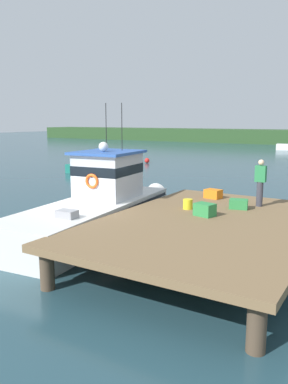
% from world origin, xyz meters
% --- Properties ---
extents(ground_plane, '(200.00, 200.00, 0.00)m').
position_xyz_m(ground_plane, '(0.00, 0.00, 0.00)').
color(ground_plane, '#23424C').
extents(dock, '(6.00, 9.00, 1.20)m').
position_xyz_m(dock, '(4.80, 0.00, 1.07)').
color(dock, '#4C3D2D').
rests_on(dock, ground).
extents(main_fishing_boat, '(3.35, 9.94, 4.80)m').
position_xyz_m(main_fishing_boat, '(0.14, 0.70, 1.01)').
color(main_fishing_boat, silver).
rests_on(main_fishing_boat, ground).
extents(crate_stack_near_edge, '(0.69, 0.57, 0.32)m').
position_xyz_m(crate_stack_near_edge, '(5.00, 2.06, 1.36)').
color(crate_stack_near_edge, '#2D8442').
rests_on(crate_stack_near_edge, dock).
extents(crate_single_by_cleat, '(0.69, 0.57, 0.40)m').
position_xyz_m(crate_single_by_cleat, '(4.42, 0.51, 1.40)').
color(crate_single_by_cleat, '#2D8442').
rests_on(crate_single_by_cleat, dock).
extents(crate_single_far, '(0.67, 0.54, 0.34)m').
position_xyz_m(crate_single_far, '(3.58, 3.33, 1.37)').
color(crate_single_far, orange).
rests_on(crate_single_far, dock).
extents(bait_bucket, '(0.32, 0.32, 0.34)m').
position_xyz_m(bait_bucket, '(3.56, 1.11, 1.37)').
color(bait_bucket, yellow).
rests_on(bait_bucket, dock).
extents(deckhand_by_the_boat, '(0.36, 0.22, 1.63)m').
position_xyz_m(deckhand_by_the_boat, '(5.48, 2.82, 2.06)').
color(deckhand_by_the_boat, '#383842').
rests_on(deckhand_by_the_boat, dock).
extents(moored_boat_mid_harbor, '(1.67, 4.79, 1.20)m').
position_xyz_m(moored_boat_mid_harbor, '(-11.70, 14.73, 0.41)').
color(moored_boat_mid_harbor, '#196B5B').
rests_on(moored_boat_mid_harbor, ground).
extents(mooring_buoy_inshore, '(0.34, 0.34, 0.34)m').
position_xyz_m(mooring_buoy_inshore, '(-5.47, 6.74, 0.17)').
color(mooring_buoy_inshore, red).
rests_on(mooring_buoy_inshore, ground).
extents(mooring_buoy_spare_mooring, '(0.48, 0.48, 0.48)m').
position_xyz_m(mooring_buoy_spare_mooring, '(-10.83, 22.35, 0.24)').
color(mooring_buoy_spare_mooring, red).
rests_on(mooring_buoy_spare_mooring, ground).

